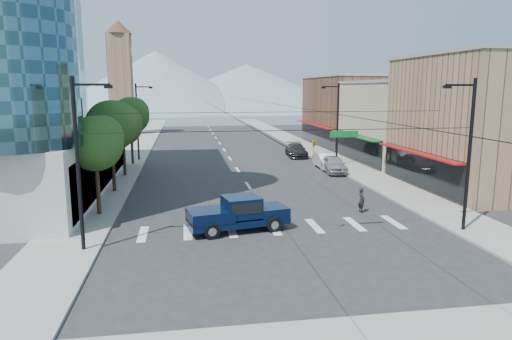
# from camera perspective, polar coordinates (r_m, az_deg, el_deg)

# --- Properties ---
(ground) EXTENTS (160.00, 160.00, 0.00)m
(ground) POSITION_cam_1_polar(r_m,az_deg,el_deg) (26.77, 3.26, -8.18)
(ground) COLOR #28282B
(ground) RESTS_ON ground
(sidewalk_left) EXTENTS (4.00, 120.00, 0.15)m
(sidewalk_left) POSITION_cam_1_polar(r_m,az_deg,el_deg) (65.68, -14.67, 2.53)
(sidewalk_left) COLOR gray
(sidewalk_left) RESTS_ON ground
(sidewalk_right) EXTENTS (4.00, 120.00, 0.15)m
(sidewalk_right) POSITION_cam_1_polar(r_m,az_deg,el_deg) (67.64, 6.03, 3.01)
(sidewalk_right) COLOR gray
(sidewalk_right) RESTS_ON ground
(shop_near) EXTENTS (12.00, 14.00, 11.00)m
(shop_near) POSITION_cam_1_polar(r_m,az_deg,el_deg) (43.23, 27.22, 5.17)
(shop_near) COLOR #8C6B4C
(shop_near) RESTS_ON ground
(shop_mid) EXTENTS (12.00, 14.00, 9.00)m
(shop_mid) POSITION_cam_1_polar(r_m,az_deg,el_deg) (55.20, 18.57, 5.56)
(shop_mid) COLOR tan
(shop_mid) RESTS_ON ground
(shop_far) EXTENTS (12.00, 18.00, 10.00)m
(shop_far) POSITION_cam_1_polar(r_m,az_deg,el_deg) (69.72, 12.52, 7.11)
(shop_far) COLOR brown
(shop_far) RESTS_ON ground
(clock_tower) EXTENTS (4.80, 4.80, 20.40)m
(clock_tower) POSITION_cam_1_polar(r_m,az_deg,el_deg) (87.54, -16.58, 11.20)
(clock_tower) COLOR #8C6B4C
(clock_tower) RESTS_ON ground
(mountain_left) EXTENTS (80.00, 80.00, 22.00)m
(mountain_left) POSITION_cam_1_polar(r_m,az_deg,el_deg) (175.10, -12.36, 10.76)
(mountain_left) COLOR gray
(mountain_left) RESTS_ON ground
(mountain_right) EXTENTS (90.00, 90.00, 18.00)m
(mountain_right) POSITION_cam_1_polar(r_m,az_deg,el_deg) (186.56, -1.19, 10.33)
(mountain_right) COLOR gray
(mountain_right) RESTS_ON ground
(tree_near) EXTENTS (3.65, 3.64, 6.71)m
(tree_near) POSITION_cam_1_polar(r_m,az_deg,el_deg) (31.60, -19.21, 3.38)
(tree_near) COLOR black
(tree_near) RESTS_ON ground
(tree_midnear) EXTENTS (4.09, 4.09, 7.52)m
(tree_midnear) POSITION_cam_1_polar(r_m,az_deg,el_deg) (38.43, -17.46, 5.48)
(tree_midnear) COLOR black
(tree_midnear) RESTS_ON ground
(tree_midfar) EXTENTS (3.65, 3.64, 6.71)m
(tree_midfar) POSITION_cam_1_polar(r_m,az_deg,el_deg) (45.39, -16.16, 5.43)
(tree_midfar) COLOR black
(tree_midfar) RESTS_ON ground
(tree_far) EXTENTS (4.09, 4.09, 7.52)m
(tree_far) POSITION_cam_1_polar(r_m,az_deg,el_deg) (52.29, -15.26, 6.71)
(tree_far) COLOR black
(tree_far) RESTS_ON ground
(signal_rig) EXTENTS (21.80, 0.20, 9.00)m
(signal_rig) POSITION_cam_1_polar(r_m,az_deg,el_deg) (24.77, 4.30, 1.38)
(signal_rig) COLOR black
(signal_rig) RESTS_ON ground
(lamp_pole_nw) EXTENTS (2.00, 0.25, 9.00)m
(lamp_pole_nw) POSITION_cam_1_polar(r_m,az_deg,el_deg) (55.17, -14.49, 6.22)
(lamp_pole_nw) COLOR black
(lamp_pole_nw) RESTS_ON ground
(lamp_pole_ne) EXTENTS (2.00, 0.25, 9.00)m
(lamp_pole_ne) POSITION_cam_1_polar(r_m,az_deg,el_deg) (49.64, 10.03, 5.99)
(lamp_pole_ne) COLOR black
(lamp_pole_ne) RESTS_ON ground
(pickup_truck) EXTENTS (6.38, 3.29, 2.06)m
(pickup_truck) POSITION_cam_1_polar(r_m,az_deg,el_deg) (27.38, -2.31, -5.40)
(pickup_truck) COLOR #061433
(pickup_truck) RESTS_ON ground
(pedestrian) EXTENTS (0.45, 0.65, 1.73)m
(pedestrian) POSITION_cam_1_polar(r_m,az_deg,el_deg) (32.18, 13.05, -3.68)
(pedestrian) COLOR black
(pedestrian) RESTS_ON ground
(parked_car_near) EXTENTS (2.41, 5.20, 1.72)m
(parked_car_near) POSITION_cam_1_polar(r_m,az_deg,el_deg) (46.72, 9.66, 0.71)
(parked_car_near) COLOR #A0A1A4
(parked_car_near) RESTS_ON ground
(parked_car_mid) EXTENTS (1.82, 4.97, 1.62)m
(parked_car_mid) POSITION_cam_1_polar(r_m,az_deg,el_deg) (49.20, 8.69, 1.15)
(parked_car_mid) COLOR white
(parked_car_mid) RESTS_ON ground
(parked_car_far) EXTENTS (2.72, 5.78, 1.63)m
(parked_car_far) POSITION_cam_1_polar(r_m,az_deg,el_deg) (57.25, 5.05, 2.49)
(parked_car_far) COLOR #29292B
(parked_car_far) RESTS_ON ground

